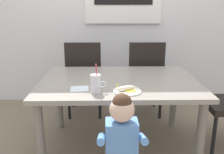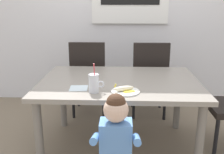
{
  "view_description": "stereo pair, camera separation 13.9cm",
  "coord_description": "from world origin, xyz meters",
  "px_view_note": "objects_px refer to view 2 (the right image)",
  "views": [
    {
      "loc": [
        -0.11,
        -2.29,
        1.41
      ],
      "look_at": [
        -0.07,
        -0.1,
        0.77
      ],
      "focal_mm": 40.92,
      "sensor_mm": 36.0,
      "label": 1
    },
    {
      "loc": [
        0.03,
        -2.28,
        1.41
      ],
      "look_at": [
        -0.07,
        -0.1,
        0.77
      ],
      "focal_mm": 40.92,
      "sensor_mm": 36.0,
      "label": 2
    }
  ],
  "objects_px": {
    "dining_chair_left": "(89,74)",
    "peeled_banana": "(124,89)",
    "dining_table": "(119,88)",
    "toddler_standing": "(116,137)",
    "dining_chair_right": "(149,75)",
    "snack_plate": "(125,91)",
    "milk_cup": "(94,84)",
    "paper_napkin": "(79,88)"
  },
  "relations": [
    {
      "from": "paper_napkin",
      "to": "dining_chair_right",
      "type": "bearing_deg",
      "value": 55.03
    },
    {
      "from": "paper_napkin",
      "to": "milk_cup",
      "type": "bearing_deg",
      "value": -31.14
    },
    {
      "from": "peeled_banana",
      "to": "dining_table",
      "type": "bearing_deg",
      "value": 97.35
    },
    {
      "from": "dining_chair_left",
      "to": "dining_chair_right",
      "type": "height_order",
      "value": "same"
    },
    {
      "from": "dining_chair_right",
      "to": "snack_plate",
      "type": "bearing_deg",
      "value": 74.18
    },
    {
      "from": "milk_cup",
      "to": "snack_plate",
      "type": "relative_size",
      "value": 1.08
    },
    {
      "from": "dining_table",
      "to": "toddler_standing",
      "type": "distance_m",
      "value": 0.74
    },
    {
      "from": "dining_chair_left",
      "to": "dining_chair_right",
      "type": "xyz_separation_m",
      "value": [
        0.75,
        -0.01,
        0.0
      ]
    },
    {
      "from": "dining_table",
      "to": "paper_napkin",
      "type": "height_order",
      "value": "paper_napkin"
    },
    {
      "from": "peeled_banana",
      "to": "dining_chair_right",
      "type": "bearing_deg",
      "value": 73.74
    },
    {
      "from": "milk_cup",
      "to": "dining_chair_right",
      "type": "bearing_deg",
      "value": 62.76
    },
    {
      "from": "toddler_standing",
      "to": "peeled_banana",
      "type": "bearing_deg",
      "value": 81.92
    },
    {
      "from": "toddler_standing",
      "to": "peeled_banana",
      "type": "xyz_separation_m",
      "value": [
        0.06,
        0.4,
        0.21
      ]
    },
    {
      "from": "snack_plate",
      "to": "paper_napkin",
      "type": "distance_m",
      "value": 0.4
    },
    {
      "from": "snack_plate",
      "to": "dining_table",
      "type": "bearing_deg",
      "value": 99.14
    },
    {
      "from": "toddler_standing",
      "to": "peeled_banana",
      "type": "height_order",
      "value": "toddler_standing"
    },
    {
      "from": "peeled_banana",
      "to": "snack_plate",
      "type": "bearing_deg",
      "value": 21.53
    },
    {
      "from": "dining_table",
      "to": "paper_napkin",
      "type": "bearing_deg",
      "value": -143.55
    },
    {
      "from": "dining_table",
      "to": "peeled_banana",
      "type": "relative_size",
      "value": 8.37
    },
    {
      "from": "dining_chair_right",
      "to": "paper_napkin",
      "type": "height_order",
      "value": "dining_chair_right"
    },
    {
      "from": "dining_chair_right",
      "to": "toddler_standing",
      "type": "height_order",
      "value": "dining_chair_right"
    },
    {
      "from": "dining_chair_right",
      "to": "snack_plate",
      "type": "height_order",
      "value": "dining_chair_right"
    },
    {
      "from": "dining_chair_left",
      "to": "dining_table",
      "type": "bearing_deg",
      "value": 117.36
    },
    {
      "from": "dining_chair_left",
      "to": "peeled_banana",
      "type": "distance_m",
      "value": 1.19
    },
    {
      "from": "dining_chair_left",
      "to": "paper_napkin",
      "type": "xyz_separation_m",
      "value": [
        0.05,
        -1.01,
        0.17
      ]
    },
    {
      "from": "peeled_banana",
      "to": "paper_napkin",
      "type": "xyz_separation_m",
      "value": [
        -0.39,
        0.08,
        -0.03
      ]
    },
    {
      "from": "dining_chair_left",
      "to": "milk_cup",
      "type": "bearing_deg",
      "value": 99.86
    },
    {
      "from": "toddler_standing",
      "to": "snack_plate",
      "type": "distance_m",
      "value": 0.45
    },
    {
      "from": "toddler_standing",
      "to": "dining_table",
      "type": "bearing_deg",
      "value": 88.97
    },
    {
      "from": "dining_chair_left",
      "to": "paper_napkin",
      "type": "bearing_deg",
      "value": 92.78
    },
    {
      "from": "snack_plate",
      "to": "peeled_banana",
      "type": "xyz_separation_m",
      "value": [
        -0.01,
        -0.0,
        0.03
      ]
    },
    {
      "from": "peeled_banana",
      "to": "paper_napkin",
      "type": "relative_size",
      "value": 1.17
    },
    {
      "from": "dining_table",
      "to": "paper_napkin",
      "type": "xyz_separation_m",
      "value": [
        -0.34,
        -0.25,
        0.08
      ]
    },
    {
      "from": "dining_chair_right",
      "to": "milk_cup",
      "type": "distance_m",
      "value": 1.25
    },
    {
      "from": "snack_plate",
      "to": "milk_cup",
      "type": "bearing_deg",
      "value": -178.15
    },
    {
      "from": "milk_cup",
      "to": "peeled_banana",
      "type": "distance_m",
      "value": 0.25
    },
    {
      "from": "peeled_banana",
      "to": "paper_napkin",
      "type": "bearing_deg",
      "value": 168.13
    },
    {
      "from": "milk_cup",
      "to": "toddler_standing",
      "type": "bearing_deg",
      "value": -64.34
    },
    {
      "from": "milk_cup",
      "to": "snack_plate",
      "type": "height_order",
      "value": "milk_cup"
    },
    {
      "from": "dining_chair_left",
      "to": "milk_cup",
      "type": "xyz_separation_m",
      "value": [
        0.19,
        -1.1,
        0.23
      ]
    },
    {
      "from": "dining_chair_right",
      "to": "peeled_banana",
      "type": "bearing_deg",
      "value": 73.74
    },
    {
      "from": "milk_cup",
      "to": "peeled_banana",
      "type": "xyz_separation_m",
      "value": [
        0.24,
        0.0,
        -0.04
      ]
    }
  ]
}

